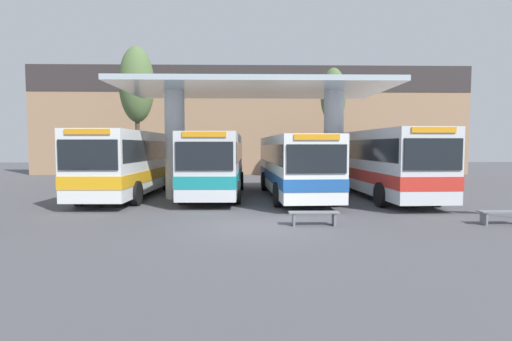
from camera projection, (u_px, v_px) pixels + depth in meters
ground_plane at (259, 226)px, 13.18m from camera, size 100.00×100.00×0.00m
townhouse_backdrop at (251, 111)px, 36.20m from camera, size 40.00×0.58×9.85m
station_canopy at (255, 107)px, 19.90m from camera, size 12.97×6.63×5.62m
transit_bus_left_bay at (130, 161)px, 20.75m from camera, size 2.99×10.47×3.34m
transit_bus_center_bay at (216, 161)px, 21.13m from camera, size 2.88×10.25×3.25m
transit_bus_right_bay at (293, 163)px, 20.55m from camera, size 3.15×10.93×3.12m
transit_bus_far_right_bay at (381, 160)px, 20.46m from camera, size 3.01×10.75×3.40m
waiting_bench_near_pillar at (314, 215)px, 13.27m from camera, size 1.68×0.44×0.46m
waiting_bench_mid_platform at (502, 215)px, 13.41m from camera, size 1.56×0.44×0.46m
poplar_tree_behind_left at (137, 85)px, 28.63m from camera, size 2.47×2.47×9.76m
poplar_tree_behind_right at (333, 97)px, 30.31m from camera, size 1.91×1.91×8.54m
parked_car_street at (334, 164)px, 34.02m from camera, size 4.66×2.16×2.18m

